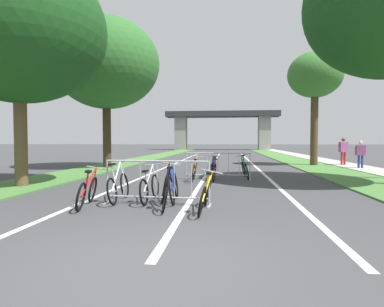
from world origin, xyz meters
The scene contains 25 objects.
ground_plane centered at (0.00, 0.00, 0.00)m, with size 300.00×300.00×0.00m, color #3D3D3F.
grass_verge_left centered at (-5.95, 25.71, 0.03)m, with size 2.53×62.86×0.05m, color #477A38.
grass_verge_right centered at (5.95, 25.71, 0.03)m, with size 2.53×62.86×0.05m, color #477A38.
sidewalk_path_right centered at (8.13, 25.71, 0.04)m, with size 1.83×62.86×0.08m, color #ADA89E.
lane_stripe_center centered at (0.00, 18.18, 0.00)m, with size 0.14×36.36×0.01m, color silver.
lane_stripe_right_lane centered at (2.58, 18.18, 0.00)m, with size 0.14×36.36×0.01m, color silver.
lane_stripe_left_lane centered at (-2.58, 18.18, 0.00)m, with size 0.14×36.36×0.01m, color silver.
overpass_bridge centered at (0.00, 51.95, 4.65)m, with size 19.28×3.60×6.59m.
tree_left_oak_near centered at (-5.73, 5.98, 5.06)m, with size 5.52×5.52×7.42m.
tree_left_maple_mid centered at (-5.75, 13.56, 5.77)m, with size 5.87×5.87×8.28m.
tree_right_oak_mid centered at (6.17, 16.49, 5.41)m, with size 3.25×3.25×6.89m.
crowd_barrier_nearest centered at (-0.71, 3.60, 0.52)m, with size 2.55×0.57×1.05m.
crowd_barrier_second centered at (0.56, 8.74, 0.52)m, with size 2.53×0.47×1.05m.
bicycle_white_0 centered at (-1.77, 3.96, 0.37)m, with size 0.49×1.73×1.00m.
bicycle_red_1 centered at (-2.24, 3.22, 0.35)m, with size 0.47×1.69×0.90m.
bicycle_silver_2 centered at (-0.98, 3.99, 0.35)m, with size 0.47×1.66×0.92m.
bicycle_green_3 centered at (1.63, 9.31, 0.37)m, with size 0.53×1.72×0.96m.
bicycle_blue_4 centered at (-0.40, 4.06, 0.38)m, with size 0.50×1.65×0.94m.
bicycle_teal_5 centered at (0.33, 9.27, 0.36)m, with size 0.48×1.58×0.97m.
bicycle_orange_6 centered at (-0.30, 8.19, 0.37)m, with size 0.47×1.67×0.95m.
bicycle_purple_7 centered at (0.40, 8.37, 0.38)m, with size 0.44×1.68×0.97m.
bicycle_yellow_8 centered at (0.47, 3.00, 0.35)m, with size 0.50×1.73×0.88m.
bicycle_black_9 centered at (-0.44, 3.25, 0.39)m, with size 0.53×1.70×1.02m.
pedestrian_waiting centered at (7.85, 16.40, 1.04)m, with size 0.61×0.37×1.70m.
pedestrian_with_backpack centered at (7.95, 14.13, 0.92)m, with size 0.54×0.35×1.51m.
Camera 1 is at (0.93, -3.76, 1.50)m, focal length 30.11 mm.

